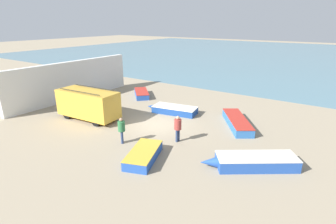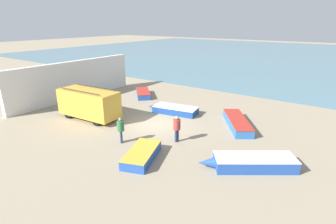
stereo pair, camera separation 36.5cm
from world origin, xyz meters
name	(u,v)px [view 2 (the right image)]	position (x,y,z in m)	size (l,w,h in m)	color
ground_plane	(156,124)	(0.00, 0.00, 0.00)	(200.00, 200.00, 0.00)	gray
sea_water	(295,56)	(0.00, 52.00, 0.00)	(120.00, 80.00, 0.01)	slate
harbor_wall	(75,80)	(-11.05, 1.00, 1.89)	(0.50, 13.89, 3.77)	silver
parked_van	(89,103)	(-5.23, -2.00, 1.27)	(5.32, 2.38, 2.46)	gold
fishing_rowboat_0	(174,110)	(-0.40, 3.04, 0.29)	(4.63, 2.20, 0.58)	navy
fishing_rowboat_1	(237,121)	(5.05, 3.39, 0.31)	(3.91, 5.16, 0.62)	#2D66AD
fishing_rowboat_2	(143,154)	(2.54, -4.55, 0.28)	(2.37, 3.83, 0.57)	#234CA3
fishing_rowboat_3	(251,162)	(7.97, -2.03, 0.33)	(4.80, 3.80, 0.67)	#234CA3
fishing_rowboat_4	(143,93)	(-6.17, 5.70, 0.28)	(3.58, 3.60, 0.57)	#234CA3
fisherman_0	(121,128)	(0.09, -3.77, 1.03)	(0.45, 0.45, 1.72)	navy
fisherman_1	(177,126)	(2.93, -1.57, 1.06)	(0.46, 0.46, 1.77)	navy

